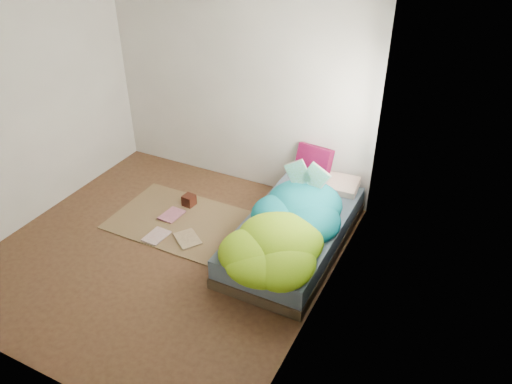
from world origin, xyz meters
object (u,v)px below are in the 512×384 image
bed (294,234)px  open_book (307,167)px  wooden_box (189,200)px  floor_book_a (149,233)px  pillow_magenta (313,163)px  floor_book_b (165,212)px

bed → open_book: open_book is taller
bed → wooden_box: 1.48m
wooden_box → floor_book_a: wooden_box is taller
pillow_magenta → floor_book_a: pillow_magenta is taller
bed → pillow_magenta: pillow_magenta is taller
wooden_box → floor_book_a: (-0.08, -0.71, -0.06)m
pillow_magenta → floor_book_b: bearing=-136.2°
bed → wooden_box: bearing=173.8°
pillow_magenta → wooden_box: pillow_magenta is taller
open_book → floor_book_b: size_ratio=1.47×
floor_book_a → floor_book_b: 0.43m
open_book → floor_book_a: open_book is taller
open_book → bed: bearing=-86.3°
open_book → floor_book_a: bearing=-149.6°
bed → pillow_magenta: bearing=99.3°
open_book → pillow_magenta: bearing=101.6°
open_book → wooden_box: bearing=-172.6°
wooden_box → pillow_magenta: bearing=29.9°
bed → wooden_box: size_ratio=14.78×
pillow_magenta → floor_book_b: pillow_magenta is taller
pillow_magenta → open_book: 0.62m
wooden_box → floor_book_b: wooden_box is taller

